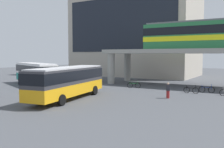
% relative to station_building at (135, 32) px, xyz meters
% --- Properties ---
extents(ground_plane, '(120.00, 120.00, 0.00)m').
position_rel_station_building_xyz_m(ground_plane, '(6.81, -21.64, -9.39)').
color(ground_plane, '#47494F').
extents(station_building, '(25.70, 14.55, 18.78)m').
position_rel_station_building_xyz_m(station_building, '(0.00, 0.00, 0.00)').
color(station_building, '#B2A899').
rests_on(station_building, ground_plane).
extents(elevated_platform, '(33.22, 7.04, 5.23)m').
position_rel_station_building_xyz_m(elevated_platform, '(19.60, -14.38, -4.82)').
color(elevated_platform, '#9E9B93').
rests_on(elevated_platform, ground_plane).
extents(train, '(20.43, 2.96, 3.84)m').
position_rel_station_building_xyz_m(train, '(19.16, -14.38, -2.19)').
color(train, '#26723F').
rests_on(train, elevated_platform).
extents(bus_main, '(4.27, 11.30, 3.22)m').
position_rel_station_building_xyz_m(bus_main, '(7.77, -31.32, -7.40)').
color(bus_main, orange).
rests_on(bus_main, ground_plane).
extents(bus_secondary, '(11.14, 6.74, 3.22)m').
position_rel_station_building_xyz_m(bus_secondary, '(-4.21, -24.65, -7.40)').
color(bus_secondary, teal).
rests_on(bus_secondary, ground_plane).
extents(bicycle_blue, '(1.79, 0.26, 1.04)m').
position_rel_station_building_xyz_m(bicycle_blue, '(18.78, -19.45, -9.03)').
color(bicycle_blue, black).
rests_on(bicycle_blue, ground_plane).
extents(bicycle_black, '(1.79, 0.22, 1.04)m').
position_rel_station_building_xyz_m(bicycle_black, '(17.34, -20.99, -9.03)').
color(bicycle_black, black).
rests_on(bicycle_black, ground_plane).
extents(bicycle_green, '(1.66, 0.78, 1.04)m').
position_rel_station_building_xyz_m(bicycle_green, '(9.57, -20.08, -9.03)').
color(bicycle_green, black).
rests_on(bicycle_green, ground_plane).
extents(pedestrian_walking_across, '(0.38, 0.46, 1.79)m').
position_rel_station_building_xyz_m(pedestrian_walking_across, '(5.16, -22.02, -8.54)').
color(pedestrian_walking_across, '#26262D').
rests_on(pedestrian_walking_across, ground_plane).
extents(pedestrian_by_bike_rack, '(0.44, 0.48, 1.60)m').
position_rel_station_building_xyz_m(pedestrian_by_bike_rack, '(16.16, -25.65, -8.65)').
color(pedestrian_by_bike_rack, maroon).
rests_on(pedestrian_by_bike_rack, ground_plane).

